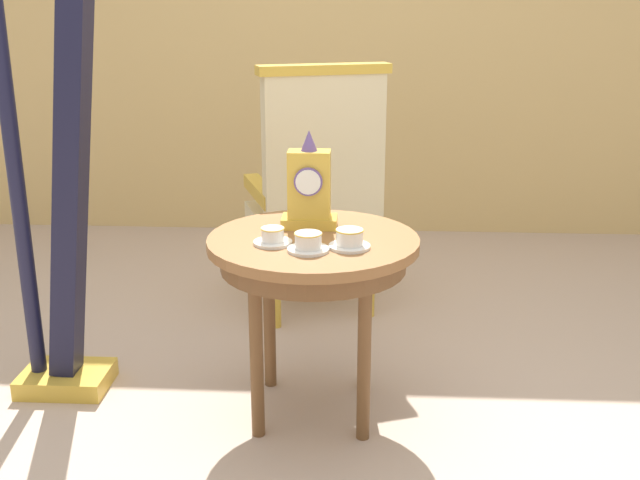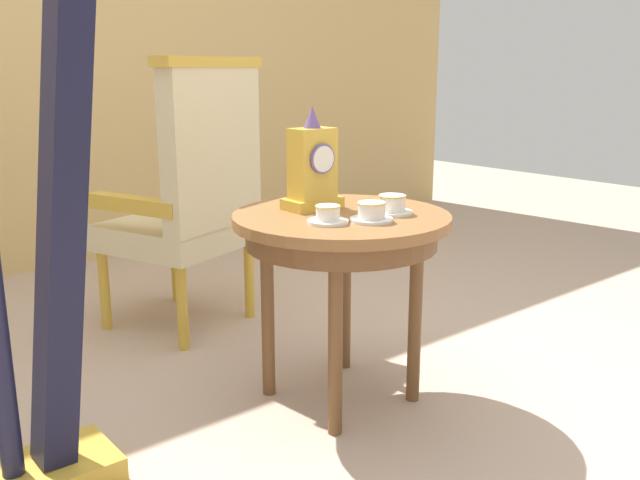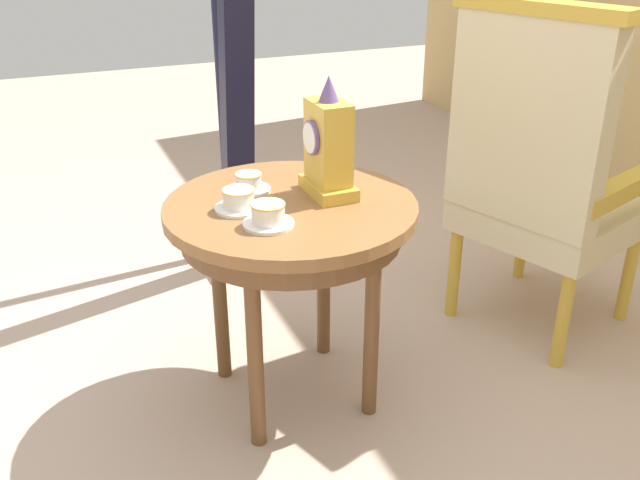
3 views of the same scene
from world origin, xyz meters
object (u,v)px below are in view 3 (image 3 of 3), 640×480
at_px(teacup_right, 239,200).
at_px(armchair, 540,172).
at_px(teacup_left, 249,184).
at_px(side_table, 291,228).
at_px(mantel_clock, 328,148).
at_px(teacup_center, 268,215).
at_px(harp, 233,87).

xyz_separation_m(teacup_right, armchair, (-0.04, 1.04, -0.08)).
relative_size(teacup_left, armchair, 0.11).
bearing_deg(armchair, teacup_left, -94.86).
height_order(side_table, teacup_right, teacup_right).
height_order(teacup_left, mantel_clock, mantel_clock).
distance_m(teacup_left, teacup_right, 0.14).
height_order(teacup_center, mantel_clock, mantel_clock).
height_order(mantel_clock, harp, harp).
bearing_deg(harp, teacup_right, -15.86).
xyz_separation_m(side_table, armchair, (-0.04, 0.89, 0.03)).
bearing_deg(teacup_right, teacup_center, 16.78).
xyz_separation_m(teacup_left, teacup_center, (0.25, -0.03, 0.00)).
relative_size(teacup_right, teacup_center, 1.00).
bearing_deg(harp, teacup_left, -13.70).
height_order(side_table, harp, harp).
bearing_deg(mantel_clock, armchair, 91.63).
relative_size(teacup_left, teacup_center, 0.95).
height_order(armchair, harp, harp).
bearing_deg(teacup_left, side_table, 32.60).
bearing_deg(teacup_left, teacup_right, -28.69).
relative_size(side_table, teacup_left, 5.61).
bearing_deg(mantel_clock, teacup_right, -86.83).
relative_size(teacup_left, mantel_clock, 0.37).
height_order(teacup_right, teacup_center, teacup_center).
relative_size(teacup_right, harp, 0.07).
bearing_deg(teacup_left, armchair, 85.14).
bearing_deg(teacup_center, harp, 168.09).
xyz_separation_m(teacup_center, harp, (-1.02, 0.22, 0.08)).
distance_m(teacup_center, mantel_clock, 0.29).
bearing_deg(teacup_center, teacup_left, 173.88).
relative_size(teacup_right, mantel_clock, 0.40).
bearing_deg(side_table, teacup_center, -41.23).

